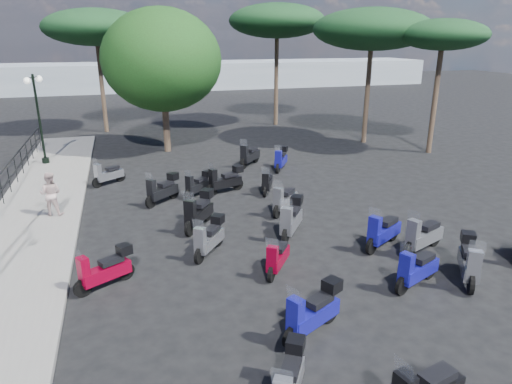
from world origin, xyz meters
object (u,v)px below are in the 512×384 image
object	(u,v)px
scooter_22	(281,159)
broadleaf_tree	(162,60)
scooter_8	(313,312)
scooter_19	(469,262)
scooter_10	(225,180)
scooter_21	(284,200)
pine_3	(443,35)
scooter_26	(423,236)
pine_1	(372,29)
scooter_15	(277,258)
scooter_14	(291,219)
scooter_16	(267,183)
scooter_13	(416,270)
scooter_5	(108,175)
scooter_17	(249,156)
pine_0	(277,21)
scooter_2	(105,270)
pine_2	(96,27)
scooter_3	(199,212)
scooter_4	(162,190)
scooter_0	(289,384)
scooter_9	(209,238)
lamp_post_2	(38,113)
pedestrian_far	(51,194)
scooter_11	(198,185)
scooter_20	(383,232)

from	to	relation	value
scooter_22	broadleaf_tree	xyz separation A→B (m)	(-4.76, 5.26, 4.34)
scooter_8	scooter_19	size ratio (longest dim) A/B	1.02
scooter_10	scooter_21	distance (m)	3.18
scooter_8	broadleaf_tree	size ratio (longest dim) A/B	0.22
pine_3	scooter_26	bearing A→B (deg)	-127.17
scooter_21	pine_1	bearing A→B (deg)	-86.34
scooter_15	broadleaf_tree	size ratio (longest dim) A/B	0.17
scooter_14	pine_1	bearing A→B (deg)	-92.88
scooter_16	scooter_22	xyz separation A→B (m)	(1.66, 3.02, 0.08)
scooter_13	scooter_15	world-z (taller)	scooter_13
scooter_5	scooter_14	bearing A→B (deg)	-176.98
scooter_17	pine_1	bearing A→B (deg)	-115.64
scooter_26	pine_0	size ratio (longest dim) A/B	0.22
scooter_26	scooter_19	bearing A→B (deg)	161.98
scooter_2	pine_2	bearing A→B (deg)	-28.36
scooter_2	scooter_5	bearing A→B (deg)	-28.92
scooter_3	scooter_4	size ratio (longest dim) A/B	1.15
scooter_13	scooter_15	distance (m)	3.55
scooter_4	scooter_17	size ratio (longest dim) A/B	0.97
scooter_3	pine_3	xyz separation A→B (m)	(13.79, 6.64, 5.50)
scooter_5	scooter_2	bearing A→B (deg)	144.95
scooter_26	scooter_15	bearing A→B (deg)	66.84
scooter_0	scooter_13	size ratio (longest dim) A/B	0.89
scooter_5	scooter_9	distance (m)	8.23
scooter_4	broadleaf_tree	world-z (taller)	broadleaf_tree
scooter_13	lamp_post_2	bearing A→B (deg)	11.84
scooter_4	scooter_21	distance (m)	4.69
scooter_3	scooter_8	bearing A→B (deg)	137.23
scooter_0	scooter_15	world-z (taller)	scooter_0
scooter_13	scooter_16	distance (m)	8.16
scooter_9	pine_0	world-z (taller)	pine_0
pedestrian_far	scooter_21	distance (m)	8.12
scooter_3	scooter_0	bearing A→B (deg)	126.30
scooter_13	scooter_0	bearing A→B (deg)	98.95
scooter_0	scooter_17	size ratio (longest dim) A/B	1.00
scooter_19	broadleaf_tree	size ratio (longest dim) A/B	0.21
scooter_2	scooter_15	world-z (taller)	scooter_2
lamp_post_2	scooter_16	bearing A→B (deg)	-14.20
scooter_15	scooter_9	bearing A→B (deg)	-10.04
scooter_0	scooter_13	bearing A→B (deg)	-116.08
broadleaf_tree	pine_3	xyz separation A→B (m)	(13.64, -4.38, 1.22)
scooter_13	scooter_17	bearing A→B (deg)	-18.73
scooter_8	scooter_5	bearing A→B (deg)	-8.32
scooter_10	scooter_11	world-z (taller)	scooter_10
scooter_5	scooter_8	world-z (taller)	scooter_8
scooter_8	scooter_16	bearing A→B (deg)	-39.68
pine_2	scooter_14	bearing A→B (deg)	-72.92
pedestrian_far	scooter_20	size ratio (longest dim) A/B	0.94
scooter_2	scooter_19	world-z (taller)	scooter_19
scooter_13	scooter_20	world-z (taller)	scooter_20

